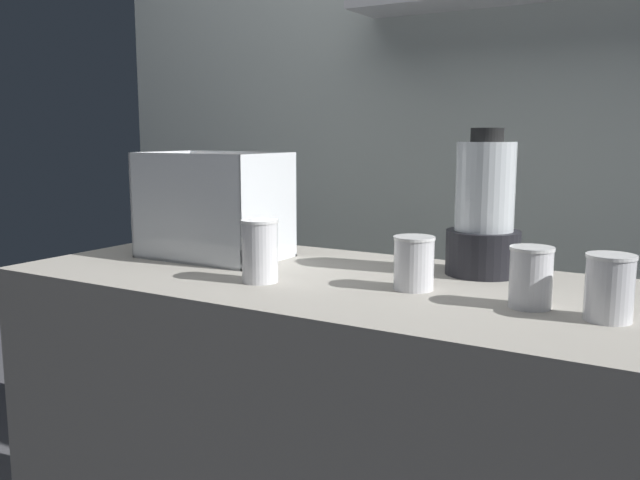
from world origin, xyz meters
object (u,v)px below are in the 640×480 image
object	(u,v)px
juice_cup_carrot_middle	(531,281)
juice_cup_orange_right	(609,291)
blender_pitcher	(484,215)
juice_cup_carrot_left	(414,267)
carrot_display_bin	(215,225)
juice_cup_mango_far_left	(260,254)

from	to	relation	value
juice_cup_carrot_middle	juice_cup_orange_right	xyz separation A→B (m)	(0.14, -0.02, 0.00)
blender_pitcher	juice_cup_orange_right	size ratio (longest dim) A/B	2.86
blender_pitcher	juice_cup_carrot_left	xyz separation A→B (m)	(-0.08, -0.22, -0.09)
blender_pitcher	juice_cup_orange_right	bearing A→B (deg)	-41.43
carrot_display_bin	juice_cup_orange_right	bearing A→B (deg)	-7.71
carrot_display_bin	blender_pitcher	world-z (taller)	blender_pitcher
blender_pitcher	juice_cup_carrot_middle	size ratio (longest dim) A/B	2.91
carrot_display_bin	juice_cup_orange_right	size ratio (longest dim) A/B	3.08
juice_cup_orange_right	blender_pitcher	bearing A→B (deg)	138.57
juice_cup_carrot_middle	blender_pitcher	bearing A→B (deg)	124.10
juice_cup_mango_far_left	juice_cup_orange_right	bearing A→B (deg)	4.43
blender_pitcher	juice_cup_carrot_middle	distance (m)	0.31
juice_cup_carrot_middle	juice_cup_mango_far_left	bearing A→B (deg)	-172.24
juice_cup_carrot_middle	juice_cup_orange_right	world-z (taller)	juice_cup_orange_right
juice_cup_carrot_left	juice_cup_orange_right	world-z (taller)	juice_cup_orange_right
juice_cup_carrot_left	juice_cup_carrot_middle	distance (m)	0.24
blender_pitcher	juice_cup_orange_right	world-z (taller)	blender_pitcher
blender_pitcher	juice_cup_mango_far_left	world-z (taller)	blender_pitcher
blender_pitcher	juice_cup_mango_far_left	distance (m)	0.50
juice_cup_mango_far_left	carrot_display_bin	bearing A→B (deg)	146.06
carrot_display_bin	juice_cup_carrot_left	xyz separation A→B (m)	(0.58, -0.08, -0.04)
blender_pitcher	juice_cup_carrot_left	world-z (taller)	blender_pitcher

